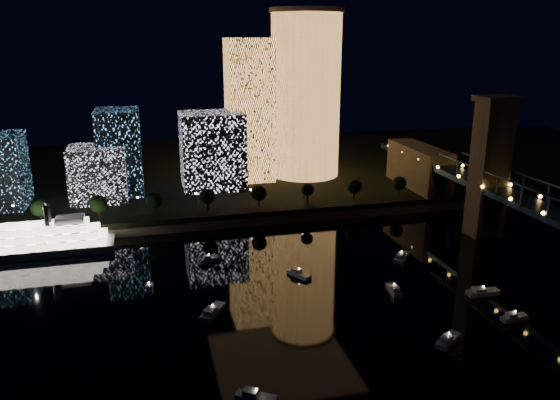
# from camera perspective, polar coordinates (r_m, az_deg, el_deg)

# --- Properties ---
(ground) EXTENTS (520.00, 520.00, 0.00)m
(ground) POSITION_cam_1_polar(r_m,az_deg,el_deg) (142.31, 9.47, -12.65)
(ground) COLOR black
(ground) RESTS_ON ground
(far_bank) EXTENTS (420.00, 160.00, 5.00)m
(far_bank) POSITION_cam_1_polar(r_m,az_deg,el_deg) (285.71, -3.25, 3.21)
(far_bank) COLOR black
(far_bank) RESTS_ON ground
(seawall) EXTENTS (420.00, 6.00, 3.00)m
(seawall) POSITION_cam_1_polar(r_m,az_deg,el_deg) (212.80, 0.77, -1.83)
(seawall) COLOR #6B5E4C
(seawall) RESTS_ON ground
(tower_cylindrical) EXTENTS (34.00, 34.00, 76.39)m
(tower_cylindrical) POSITION_cam_1_polar(r_m,az_deg,el_deg) (258.72, 2.70, 10.97)
(tower_cylindrical) COLOR #EA9D4B
(tower_cylindrical) RESTS_ON far_bank
(tower_rectangular) EXTENTS (20.01, 20.01, 63.66)m
(tower_rectangular) POSITION_cam_1_polar(r_m,az_deg,el_deg) (251.42, -3.19, 9.31)
(tower_rectangular) COLOR #EA9D4B
(tower_rectangular) RESTS_ON far_bank
(midrise_blocks) EXTENTS (108.41, 32.38, 35.33)m
(midrise_blocks) POSITION_cam_1_polar(r_m,az_deg,el_deg) (236.56, -15.99, 4.16)
(midrise_blocks) COLOR white
(midrise_blocks) RESTS_ON far_bank
(riverboat) EXTENTS (57.71, 12.57, 17.35)m
(riverboat) POSITION_cam_1_polar(r_m,az_deg,el_deg) (198.73, -25.48, -4.00)
(riverboat) COLOR silver
(riverboat) RESTS_ON ground
(motorboats) EXTENTS (96.55, 77.52, 2.78)m
(motorboats) POSITION_cam_1_polar(r_m,az_deg,el_deg) (151.83, 6.60, -10.19)
(motorboats) COLOR silver
(motorboats) RESTS_ON ground
(esplanade_trees) EXTENTS (166.27, 6.77, 8.89)m
(esplanade_trees) POSITION_cam_1_polar(r_m,az_deg,el_deg) (209.77, -9.82, 0.21)
(esplanade_trees) COLOR black
(esplanade_trees) RESTS_ON far_bank
(street_lamps) EXTENTS (132.70, 0.70, 5.65)m
(street_lamps) POSITION_cam_1_polar(r_m,az_deg,el_deg) (216.24, -8.79, 0.36)
(street_lamps) COLOR black
(street_lamps) RESTS_ON far_bank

